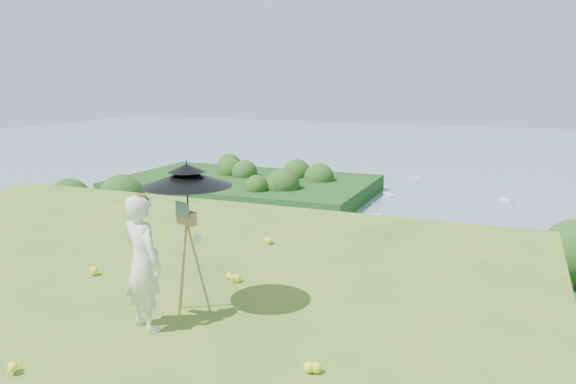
% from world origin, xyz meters
% --- Properties ---
extents(ground, '(14.00, 14.00, 0.00)m').
position_xyz_m(ground, '(0.00, 0.00, 0.00)').
color(ground, '#3E691E').
rests_on(ground, ground).
extents(shoreline_tier, '(170.00, 28.00, 8.00)m').
position_xyz_m(shoreline_tier, '(0.00, 75.00, -36.00)').
color(shoreline_tier, gray).
rests_on(shoreline_tier, bay_water).
extents(bay_water, '(700.00, 700.00, 0.00)m').
position_xyz_m(bay_water, '(0.00, 240.00, -34.00)').
color(bay_water, slate).
rests_on(bay_water, ground).
extents(peninsula, '(90.00, 60.00, 12.00)m').
position_xyz_m(peninsula, '(-75.00, 155.00, -29.00)').
color(peninsula, '#133C10').
rests_on(peninsula, bay_water).
extents(slope_trees, '(110.00, 50.00, 6.00)m').
position_xyz_m(slope_trees, '(0.00, 35.00, -15.00)').
color(slope_trees, '#204B16').
rests_on(slope_trees, forest_slope).
extents(harbor_town, '(110.00, 22.00, 5.00)m').
position_xyz_m(harbor_town, '(0.00, 75.00, -29.50)').
color(harbor_town, silver).
rests_on(harbor_town, shoreline_tier).
extents(moored_boats, '(140.00, 140.00, 0.70)m').
position_xyz_m(moored_boats, '(-12.50, 161.00, -33.65)').
color(moored_boats, silver).
rests_on(moored_boats, bay_water).
extents(wildflowers, '(10.00, 10.50, 0.12)m').
position_xyz_m(wildflowers, '(0.00, 0.25, 0.06)').
color(wildflowers, yellow).
rests_on(wildflowers, ground).
extents(painter, '(0.71, 0.60, 1.67)m').
position_xyz_m(painter, '(2.08, 0.23, 0.83)').
color(painter, silver).
rests_on(painter, ground).
extents(field_easel, '(0.71, 0.71, 1.50)m').
position_xyz_m(field_easel, '(2.36, 0.77, 0.75)').
color(field_easel, '#B0704A').
rests_on(field_easel, ground).
extents(sun_umbrella, '(1.47, 1.47, 0.77)m').
position_xyz_m(sun_umbrella, '(2.37, 0.80, 1.62)').
color(sun_umbrella, black).
rests_on(sun_umbrella, field_easel).
extents(painter_cap, '(0.29, 0.31, 0.10)m').
position_xyz_m(painter_cap, '(2.08, 0.23, 1.62)').
color(painter_cap, '#C46B74').
rests_on(painter_cap, painter).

